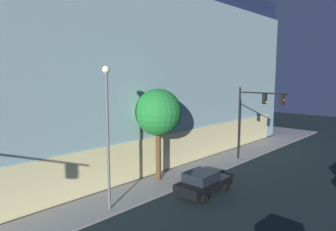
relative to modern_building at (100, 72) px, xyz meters
The scene contains 5 objects.
modern_building is the anchor object (origin of this frame).
traffic_light_far_corner 16.50m from the modern_building, 68.12° to the right, with size 0.38×4.55×6.76m.
street_lamp_sidewalk 16.45m from the modern_building, 123.29° to the right, with size 0.44×0.44×8.34m.
sidewalk_tree 12.83m from the modern_building, 105.29° to the right, with size 3.45×3.45×6.86m.
car_black 17.85m from the modern_building, 100.48° to the right, with size 4.22×2.27×1.57m.
Camera 1 is at (-5.22, -7.70, 7.91)m, focal length 32.51 mm.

